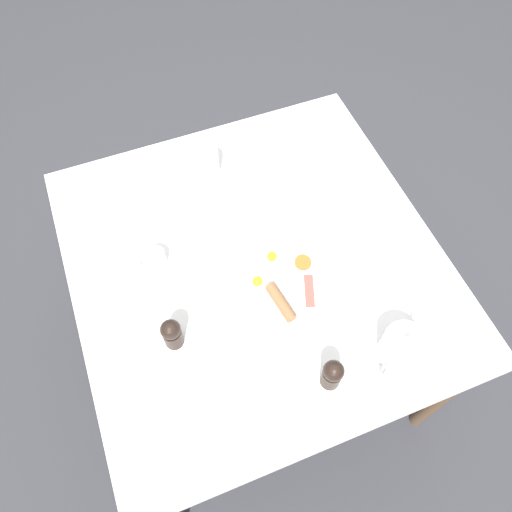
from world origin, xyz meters
name	(u,v)px	position (x,y,z in m)	size (l,w,h in m)	color
ground_plane	(256,349)	(0.00, 0.00, 0.00)	(8.00, 8.00, 0.00)	#333338
table	(256,271)	(0.00, 0.00, 0.67)	(1.03, 1.07, 0.74)	white
breakfast_plate	(283,282)	(-0.04, 0.10, 0.74)	(0.29, 0.29, 0.04)	white
teapot_near	(402,348)	(-0.24, 0.39, 0.78)	(0.17, 0.12, 0.12)	white
teacup_with_saucer_left	(252,167)	(-0.10, -0.30, 0.76)	(0.14, 0.14, 0.07)	white
water_glass_tall	(207,163)	(0.03, -0.35, 0.79)	(0.07, 0.07, 0.11)	white
creamer_jug	(155,259)	(0.27, -0.09, 0.76)	(0.08, 0.06, 0.05)	white
pepper_grinder	(172,333)	(0.29, 0.15, 0.79)	(0.05, 0.05, 0.11)	black
salt_grinder	(332,374)	(-0.04, 0.39, 0.79)	(0.05, 0.05, 0.11)	black
napkin_folded	(379,233)	(-0.37, 0.05, 0.74)	(0.14, 0.17, 0.01)	white
fork_by_plate	(323,153)	(-0.35, -0.30, 0.74)	(0.18, 0.03, 0.00)	silver
knife_by_plate	(115,199)	(0.33, -0.36, 0.74)	(0.20, 0.08, 0.00)	silver
spoon_for_tea	(247,408)	(0.17, 0.38, 0.74)	(0.06, 0.16, 0.00)	silver
fork_spare	(165,421)	(0.37, 0.34, 0.74)	(0.10, 0.15, 0.00)	silver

